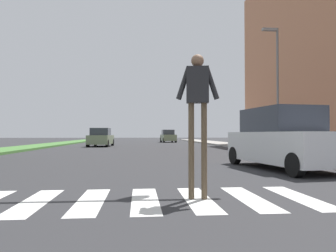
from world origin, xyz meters
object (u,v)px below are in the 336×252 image
(sedan_midblock, at_px, (101,138))
(suv_crossing, at_px, (283,140))
(street_lamp_right, at_px, (276,77))
(pedestrian_performer, at_px, (198,102))
(sedan_distant, at_px, (168,136))

(sedan_midblock, bearing_deg, suv_crossing, -67.51)
(street_lamp_right, xyz_separation_m, pedestrian_performer, (-7.39, -13.46, -2.93))
(pedestrian_performer, height_order, suv_crossing, pedestrian_performer)
(sedan_distant, bearing_deg, sedan_midblock, -117.88)
(pedestrian_performer, xyz_separation_m, sedan_midblock, (-4.42, 23.94, -0.89))
(street_lamp_right, relative_size, sedan_distant, 1.82)
(street_lamp_right, height_order, sedan_midblock, street_lamp_right)
(pedestrian_performer, height_order, sedan_midblock, pedestrian_performer)
(sedan_midblock, distance_m, sedan_distant, 15.77)
(street_lamp_right, xyz_separation_m, sedan_midblock, (-11.81, 10.48, -3.82))
(sedan_midblock, bearing_deg, street_lamp_right, -41.57)
(street_lamp_right, height_order, suv_crossing, street_lamp_right)
(pedestrian_performer, bearing_deg, sedan_midblock, 100.47)
(suv_crossing, bearing_deg, street_lamp_right, 67.20)
(pedestrian_performer, bearing_deg, sedan_distant, 85.55)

